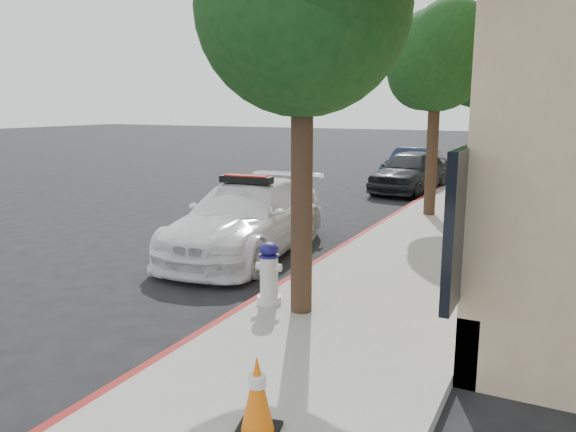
# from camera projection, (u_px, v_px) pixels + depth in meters

# --- Properties ---
(ground) EXTENTS (120.00, 120.00, 0.00)m
(ground) POSITION_uv_depth(u_px,v_px,m) (211.00, 261.00, 11.03)
(ground) COLOR black
(ground) RESTS_ON ground
(sidewalk) EXTENTS (3.20, 50.00, 0.15)m
(sidewalk) POSITION_uv_depth(u_px,v_px,m) (478.00, 197.00, 18.20)
(sidewalk) COLOR gray
(sidewalk) RESTS_ON ground
(curb_strip) EXTENTS (0.12, 50.00, 0.15)m
(curb_strip) POSITION_uv_depth(u_px,v_px,m) (431.00, 194.00, 18.88)
(curb_strip) COLOR maroon
(curb_strip) RESTS_ON ground
(tree_near) EXTENTS (2.92, 2.82, 5.62)m
(tree_near) POSITION_uv_depth(u_px,v_px,m) (304.00, 5.00, 7.14)
(tree_near) COLOR black
(tree_near) RESTS_ON sidewalk
(tree_mid) EXTENTS (2.77, 2.64, 5.43)m
(tree_mid) POSITION_uv_depth(u_px,v_px,m) (438.00, 59.00, 14.18)
(tree_mid) COLOR black
(tree_mid) RESTS_ON sidewalk
(tree_far) EXTENTS (3.10, 3.00, 5.81)m
(tree_far) POSITION_uv_depth(u_px,v_px,m) (483.00, 68.00, 21.15)
(tree_far) COLOR black
(tree_far) RESTS_ON sidewalk
(police_car) EXTENTS (2.58, 5.27, 1.62)m
(police_car) POSITION_uv_depth(u_px,v_px,m) (247.00, 218.00, 11.52)
(police_car) COLOR white
(police_car) RESTS_ON ground
(parked_car_mid) EXTENTS (2.19, 4.52, 1.49)m
(parked_car_mid) POSITION_uv_depth(u_px,v_px,m) (411.00, 171.00, 19.63)
(parked_car_mid) COLOR black
(parked_car_mid) RESTS_ON ground
(parked_car_far) EXTENTS (1.57, 4.15, 1.35)m
(parked_car_far) POSITION_uv_depth(u_px,v_px,m) (413.00, 166.00, 22.00)
(parked_car_far) COLOR #141C34
(parked_car_far) RESTS_ON ground
(fire_hydrant) EXTENTS (0.39, 0.36, 0.93)m
(fire_hydrant) POSITION_uv_depth(u_px,v_px,m) (269.00, 274.00, 8.18)
(fire_hydrant) COLOR silver
(fire_hydrant) RESTS_ON sidewalk
(traffic_cone) EXTENTS (0.47, 0.47, 0.74)m
(traffic_cone) POSITION_uv_depth(u_px,v_px,m) (257.00, 395.00, 4.93)
(traffic_cone) COLOR black
(traffic_cone) RESTS_ON sidewalk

